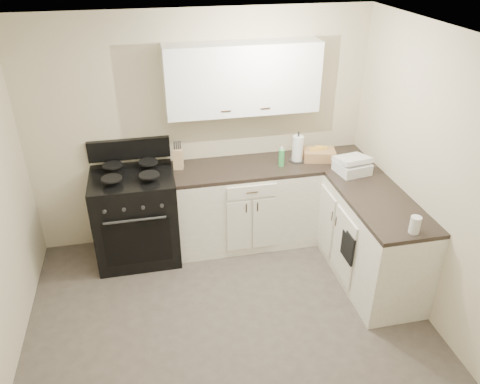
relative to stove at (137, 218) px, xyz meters
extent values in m
plane|color=#473F38|center=(0.76, -1.48, -0.46)|extent=(3.60, 3.60, 0.00)
plane|color=white|center=(0.76, -1.48, 2.04)|extent=(3.60, 3.60, 0.00)
plane|color=beige|center=(0.76, 0.32, 0.79)|extent=(3.60, 0.00, 3.60)
plane|color=beige|center=(2.56, -1.48, 0.79)|extent=(0.00, 3.60, 3.60)
cube|color=white|center=(1.19, 0.02, -0.01)|extent=(1.55, 0.60, 0.90)
cube|color=white|center=(2.26, -0.63, -0.01)|extent=(0.60, 1.90, 0.90)
cube|color=black|center=(1.19, 0.02, 0.46)|extent=(1.55, 0.60, 0.04)
cube|color=black|center=(2.26, -0.63, 0.46)|extent=(0.60, 1.90, 0.04)
cube|color=white|center=(1.19, 0.18, 1.38)|extent=(1.55, 0.30, 0.70)
cube|color=black|center=(0.00, 0.00, 0.00)|extent=(0.84, 0.72, 1.02)
cube|color=tan|center=(0.49, 0.12, 0.59)|extent=(0.12, 0.11, 0.22)
cylinder|color=white|center=(1.76, 0.05, 0.62)|extent=(0.14, 0.14, 0.28)
cylinder|color=green|center=(1.56, -0.04, 0.57)|extent=(0.06, 0.06, 0.19)
cube|color=tan|center=(2.01, 0.03, 0.54)|extent=(0.38, 0.30, 0.11)
cube|color=white|center=(2.23, -0.34, 0.54)|extent=(0.35, 0.34, 0.11)
cylinder|color=silver|center=(2.28, -1.48, 0.55)|extent=(0.10, 0.10, 0.15)
cube|color=black|center=(1.94, -1.07, 0.08)|extent=(0.02, 0.17, 0.30)
cube|color=black|center=(1.94, -0.98, 0.05)|extent=(0.02, 0.15, 0.26)
camera|label=1|loc=(0.20, -4.32, 2.67)|focal=35.00mm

